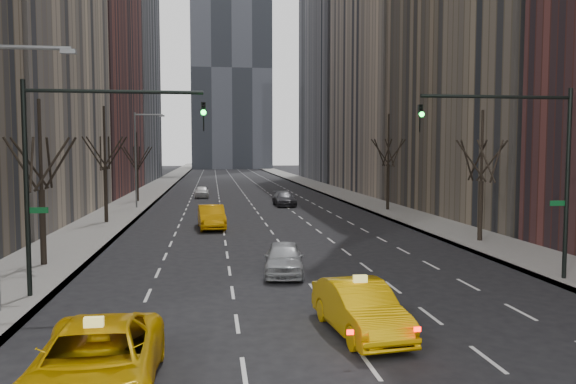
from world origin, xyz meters
name	(u,v)px	position (x,y,z in m)	size (l,w,h in m)	color
sidewalk_left	(153,190)	(-12.25, 70.00, 0.07)	(4.50, 320.00, 0.15)	slate
sidewalk_right	(325,188)	(12.25, 70.00, 0.07)	(4.50, 320.00, 0.15)	slate
bld_left_far	(72,21)	(-21.50, 66.00, 22.00)	(14.00, 28.00, 44.00)	brown
bld_left_deep	(112,14)	(-21.50, 96.00, 30.00)	(14.00, 30.00, 60.00)	slate
bld_right_far	(403,5)	(21.50, 64.00, 25.00)	(14.00, 28.00, 50.00)	#BEAB91
bld_right_deep	(348,25)	(21.50, 95.00, 29.00)	(14.00, 30.00, 58.00)	slate
tree_lw_b	(42,190)	(-12.00, 18.00, 3.72)	(3.36, 3.50, 7.82)	black
tree_lw_c	(105,171)	(-12.00, 34.00, 4.04)	(3.36, 3.50, 8.74)	black
tree_lw_d	(137,169)	(-12.00, 52.00, 3.56)	(3.36, 3.50, 7.36)	black
tree_rw_b	(481,181)	(12.00, 22.00, 3.72)	(3.36, 3.50, 7.82)	black
tree_rw_c	(388,167)	(12.00, 40.00, 4.04)	(3.36, 3.50, 8.74)	black
traffic_mast_left	(73,153)	(-9.11, 12.00, 5.49)	(6.69, 0.39, 8.00)	black
traffic_mast_right	(531,152)	(9.11, 12.00, 5.49)	(6.69, 0.39, 8.00)	black
streetlight_near	(4,149)	(-10.84, 10.00, 5.62)	(2.83, 0.22, 9.00)	slate
streetlight_far	(139,150)	(-10.84, 45.00, 5.62)	(2.83, 0.22, 9.00)	slate
taxi_suv	(95,363)	(-6.62, 2.90, 0.83)	(2.75, 5.97, 1.66)	#D9A204
taxi_sedan	(360,308)	(0.41, 6.53, 0.79)	(1.67, 4.80, 1.58)	#E1A604
silver_sedan_ahead	(284,258)	(-0.84, 14.96, 0.73)	(1.72, 4.27, 1.45)	#979A9E
far_taxi	(211,217)	(-4.09, 30.40, 0.83)	(1.77, 5.06, 1.67)	#F79E05
far_suv_grey	(284,199)	(3.17, 46.07, 0.71)	(1.98, 4.87, 1.41)	#323238
far_car_white	(202,192)	(-5.26, 57.36, 0.69)	(1.63, 4.05, 1.38)	white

